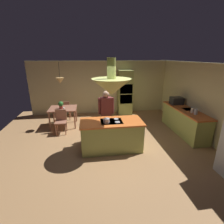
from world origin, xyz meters
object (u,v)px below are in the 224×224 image
object	(u,v)px
chair_by_back_wall	(65,109)
cup_on_table	(64,108)
canister_sugar	(193,110)
chair_facing_island	(61,120)
microwave_on_counter	(177,101)
person_at_island	(106,112)
kitchen_island	(111,135)
cooking_pot_on_cooktop	(107,121)
dining_table	(63,110)
potted_plant_on_table	(61,105)
oven_tower	(125,93)
canister_flour	(196,112)

from	to	relation	value
chair_by_back_wall	cup_on_table	distance (m)	0.95
canister_sugar	chair_facing_island	bearing A→B (deg)	167.20
microwave_on_counter	chair_facing_island	bearing A→B (deg)	-179.10
person_at_island	chair_by_back_wall	world-z (taller)	person_at_island
kitchen_island	cooking_pot_on_cooktop	world-z (taller)	cooking_pot_on_cooktop
kitchen_island	dining_table	bearing A→B (deg)	128.99
person_at_island	potted_plant_on_table	distance (m)	2.11
oven_tower	person_at_island	distance (m)	2.79
kitchen_island	microwave_on_counter	distance (m)	3.27
oven_tower	chair_by_back_wall	bearing A→B (deg)	-170.44
oven_tower	dining_table	bearing A→B (deg)	-157.79
oven_tower	person_at_island	world-z (taller)	oven_tower
chair_facing_island	canister_flour	xyz separation A→B (m)	(4.54, -1.21, 0.50)
microwave_on_counter	cooking_pot_on_cooktop	bearing A→B (deg)	-151.49
oven_tower	cup_on_table	bearing A→B (deg)	-153.31
oven_tower	cup_on_table	distance (m)	3.06
chair_by_back_wall	canister_flour	distance (m)	5.23
canister_sugar	cooking_pot_on_cooktop	world-z (taller)	canister_sugar
cup_on_table	dining_table	bearing A→B (deg)	109.04
person_at_island	chair_facing_island	world-z (taller)	person_at_island
cooking_pot_on_cooktop	canister_flour	bearing A→B (deg)	6.59
dining_table	potted_plant_on_table	world-z (taller)	potted_plant_on_table
person_at_island	microwave_on_counter	distance (m)	3.02
kitchen_island	chair_by_back_wall	xyz separation A→B (m)	(-1.70, 2.77, 0.04)
cup_on_table	canister_sugar	size ratio (longest dim) A/B	0.53
cup_on_table	cooking_pot_on_cooktop	xyz separation A→B (m)	(1.46, -2.00, 0.19)
potted_plant_on_table	cup_on_table	distance (m)	0.22
chair_facing_island	canister_sugar	xyz separation A→B (m)	(4.54, -1.03, 0.50)
oven_tower	chair_facing_island	size ratio (longest dim) A/B	2.45
chair_by_back_wall	canister_sugar	size ratio (longest dim) A/B	5.16
canister_flour	microwave_on_counter	distance (m)	1.28
canister_flour	microwave_on_counter	xyz separation A→B (m)	(0.00, 1.28, 0.05)
cup_on_table	microwave_on_counter	distance (m)	4.49
dining_table	cup_on_table	xyz separation A→B (m)	(0.08, -0.23, 0.15)
cooking_pot_on_cooktop	canister_sugar	bearing A→B (deg)	9.96
microwave_on_counter	cooking_pot_on_cooktop	world-z (taller)	microwave_on_counter
canister_flour	cooking_pot_on_cooktop	xyz separation A→B (m)	(-3.00, -0.35, -0.01)
kitchen_island	chair_facing_island	world-z (taller)	kitchen_island
kitchen_island	person_at_island	distance (m)	0.89
chair_facing_island	microwave_on_counter	world-z (taller)	microwave_on_counter
cooking_pot_on_cooktop	kitchen_island	bearing A→B (deg)	39.09
cup_on_table	cooking_pot_on_cooktop	distance (m)	2.49
cup_on_table	microwave_on_counter	world-z (taller)	microwave_on_counter
oven_tower	potted_plant_on_table	xyz separation A→B (m)	(-2.85, -1.24, -0.14)
cooking_pot_on_cooktop	person_at_island	bearing A→B (deg)	84.70
potted_plant_on_table	canister_sugar	world-z (taller)	canister_sugar
person_at_island	canister_flour	size ratio (longest dim) A/B	9.26
potted_plant_on_table	cup_on_table	xyz separation A→B (m)	(0.13, -0.13, -0.12)
person_at_island	chair_by_back_wall	distance (m)	2.65
chair_facing_island	cup_on_table	world-z (taller)	chair_facing_island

